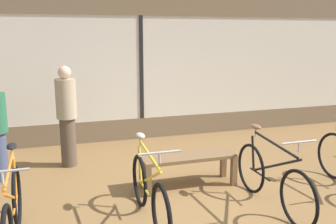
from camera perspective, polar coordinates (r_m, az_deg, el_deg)
ground_plane at (r=5.08m, az=5.75°, el=-14.22°), size 24.00×24.00×0.00m
shop_back_wall at (r=7.92m, az=-4.14°, el=7.52°), size 12.00×0.08×3.20m
bicycle_far_left at (r=4.34m, az=-22.58°, el=-13.95°), size 0.46×1.80×1.04m
bicycle_left at (r=4.55m, az=-2.92°, el=-12.10°), size 0.46×1.68×1.02m
bicycle_right at (r=5.08m, az=15.48°, el=-9.73°), size 0.46×1.78×1.03m
display_bench at (r=5.57m, az=3.11°, el=-7.43°), size 1.40×0.44×0.48m
customer_by_window at (r=6.51m, az=-15.17°, el=-0.34°), size 0.48×0.48×1.71m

